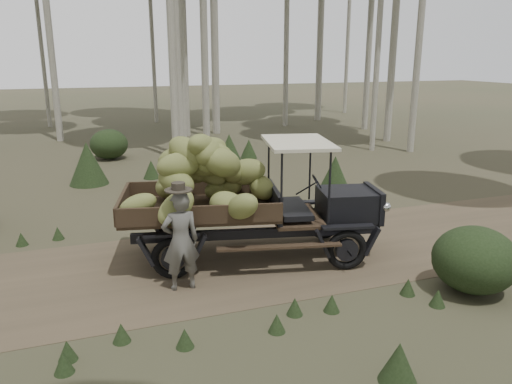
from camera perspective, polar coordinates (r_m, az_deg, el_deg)
ground at (r=9.96m, az=-11.61°, el=-9.01°), size 120.00×120.00×0.00m
dirt_track at (r=9.96m, az=-11.61°, el=-8.99°), size 70.00×4.00×0.01m
banana_truck at (r=9.96m, az=-3.02°, el=0.82°), size 5.51×2.95×2.72m
farmer at (r=8.87m, az=-8.61°, el=-5.43°), size 0.67×0.49×1.97m
undergrowth at (r=11.26m, az=-13.96°, el=-3.21°), size 22.20×23.65×1.38m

